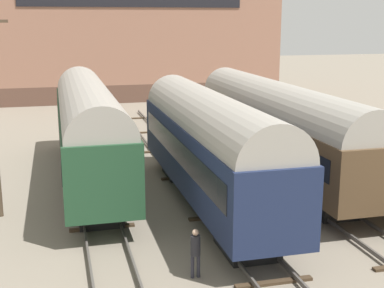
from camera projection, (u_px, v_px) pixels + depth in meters
The scene contains 11 objects.
ground_plane at pixel (242, 246), 19.85m from camera, with size 200.00×200.00×0.00m, color slate.
track_left at pixel (110, 257), 18.64m from camera, with size 2.60×60.00×0.26m.
track_middle at pixel (242, 243), 19.82m from camera, with size 2.60×60.00×0.26m.
track_right at pixel (360, 230), 21.00m from camera, with size 2.60×60.00×0.26m.
train_car_green at pixel (88, 125), 27.07m from camera, with size 2.95×17.25×5.27m.
train_car_navy at pixel (209, 142), 23.46m from camera, with size 2.96×15.39×5.20m.
train_car_brown at pixel (277, 123), 28.39m from camera, with size 3.04×18.63×5.04m.
station_platform at pixel (370, 175), 25.20m from camera, with size 3.05×13.50×1.15m.
bench at pixel (331, 148), 28.11m from camera, with size 1.40×0.40×0.91m.
person_worker at pixel (195, 249), 17.22m from camera, with size 0.32×0.32×1.68m.
warehouse_building at pixel (126, 11), 57.25m from camera, with size 31.21×10.94×18.18m.
Camera 1 is at (-6.39, -17.43, 8.21)m, focal length 50.00 mm.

